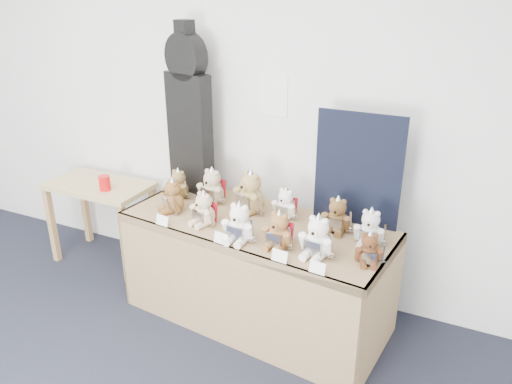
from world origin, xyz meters
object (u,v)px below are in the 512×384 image
at_px(guitar_case, 189,112).
at_px(teddy_front_far_right, 317,238).
at_px(teddy_front_left, 204,210).
at_px(teddy_back_centre_right, 285,205).
at_px(teddy_back_end, 370,229).
at_px(teddy_back_far_left, 178,185).
at_px(teddy_front_centre, 239,224).
at_px(teddy_front_end, 369,250).
at_px(side_table, 100,197).
at_px(teddy_back_centre_left, 250,194).
at_px(teddy_back_right, 337,216).
at_px(teddy_front_far_left, 172,197).
at_px(red_cup, 105,183).
at_px(display_table, 250,248).
at_px(teddy_back_left, 212,188).
at_px(teddy_front_right, 279,232).

relative_size(guitar_case, teddy_front_far_right, 4.34).
bearing_deg(teddy_front_left, teddy_back_centre_right, 53.08).
height_order(teddy_back_end, teddy_back_far_left, teddy_back_end).
height_order(teddy_front_centre, teddy_front_end, teddy_front_centre).
distance_m(side_table, teddy_front_centre, 1.62).
bearing_deg(teddy_back_centre_right, teddy_back_end, -2.46).
relative_size(teddy_front_centre, teddy_back_centre_left, 0.84).
xyz_separation_m(teddy_front_left, teddy_back_right, (0.82, 0.27, 0.00)).
bearing_deg(teddy_front_far_right, teddy_front_centre, -168.89).
bearing_deg(teddy_front_far_left, side_table, -159.36).
bearing_deg(teddy_back_centre_left, teddy_back_right, 21.60).
bearing_deg(teddy_front_left, teddy_back_centre_left, 75.67).
distance_m(red_cup, teddy_back_centre_left, 1.26).
bearing_deg(side_table, teddy_front_far_right, -11.54).
bearing_deg(teddy_back_end, teddy_front_far_right, -132.80).
distance_m(teddy_front_centre, teddy_back_centre_left, 0.43).
xyz_separation_m(teddy_front_far_left, teddy_back_centre_right, (0.75, 0.23, -0.01)).
bearing_deg(teddy_front_far_right, teddy_front_far_left, 179.58).
bearing_deg(display_table, teddy_back_far_left, 169.33).
bearing_deg(teddy_front_end, side_table, 154.76).
bearing_deg(side_table, teddy_back_centre_left, -1.32).
distance_m(teddy_front_centre, teddy_back_right, 0.63).
xyz_separation_m(teddy_back_left, teddy_back_centre_left, (0.32, -0.02, 0.02)).
bearing_deg(side_table, teddy_front_centre, -16.13).
relative_size(teddy_front_left, teddy_front_centre, 0.91).
bearing_deg(teddy_back_right, display_table, -161.67).
bearing_deg(teddy_front_far_right, teddy_front_right, -172.32).
height_order(display_table, teddy_back_end, teddy_back_end).
distance_m(teddy_front_far_left, teddy_back_centre_right, 0.79).
distance_m(side_table, teddy_front_right, 1.85).
relative_size(display_table, teddy_back_end, 7.27).
bearing_deg(teddy_back_far_left, teddy_front_left, -34.21).
relative_size(teddy_back_centre_left, teddy_back_far_left, 1.36).
xyz_separation_m(teddy_back_centre_left, teddy_back_centre_right, (0.26, 0.01, -0.04)).
xyz_separation_m(teddy_front_far_right, teddy_back_far_left, (-1.20, 0.38, -0.02)).
bearing_deg(teddy_front_centre, side_table, 163.65).
relative_size(side_table, teddy_back_left, 2.95).
distance_m(teddy_front_left, teddy_back_far_left, 0.50).
relative_size(teddy_front_far_left, teddy_back_end, 1.02).
relative_size(teddy_front_far_right, teddy_back_far_left, 1.16).
height_order(red_cup, teddy_back_end, teddy_back_end).
height_order(side_table, red_cup, red_cup).
xyz_separation_m(teddy_front_far_left, teddy_front_right, (0.87, -0.16, -0.00)).
distance_m(red_cup, teddy_front_far_left, 0.79).
height_order(teddy_front_far_right, teddy_back_centre_left, teddy_back_centre_left).
height_order(teddy_front_centre, teddy_back_left, teddy_back_left).
relative_size(guitar_case, teddy_back_end, 4.82).
bearing_deg(red_cup, side_table, 150.70).
height_order(side_table, teddy_back_centre_left, teddy_back_centre_left).
height_order(teddy_front_far_left, teddy_back_centre_left, teddy_back_centre_left).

